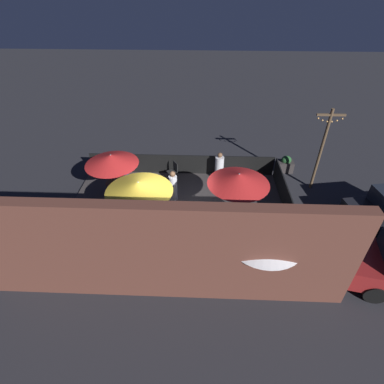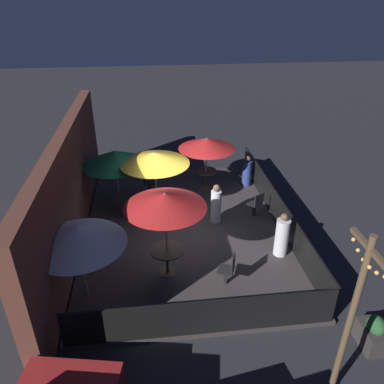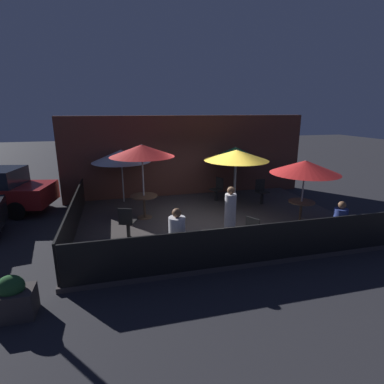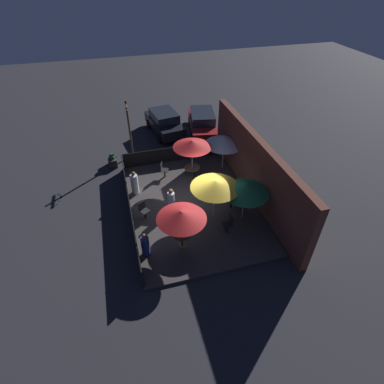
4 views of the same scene
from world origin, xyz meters
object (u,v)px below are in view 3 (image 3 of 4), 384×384
Objects in this scene: dining_table_0 at (301,206)px; patio_chair_1 at (255,232)px; patio_umbrella_4 at (236,155)px; patron_0 at (177,239)px; patio_umbrella_0 at (305,167)px; patio_chair_0 at (261,191)px; patio_chair_2 at (217,188)px; patron_2 at (230,211)px; patio_umbrella_3 at (235,153)px; patio_umbrella_1 at (142,151)px; patio_umbrella_2 at (121,156)px; dining_table_1 at (144,200)px; patron_1 at (339,225)px; planter_box at (13,299)px; patio_chair_3 at (127,221)px.

dining_table_0 is 0.89× the size of patio_chair_1.
patron_0 is at bearing -129.61° from patio_umbrella_4.
patio_umbrella_0 is at bearing 180.00° from dining_table_0.
patio_chair_0 is 1.70m from patio_chair_2.
patron_0 reaches higher than patron_2.
patio_umbrella_3 is at bearing 172.50° from patio_chair_2.
patio_umbrella_1 reaches higher than patio_umbrella_2.
dining_table_0 is 5.06m from dining_table_1.
patron_1 is at bearing -87.32° from dining_table_0.
dining_table_1 is at bearing -177.10° from patio_umbrella_4.
dining_table_1 is at bearing -134.76° from patron_1.
patio_umbrella_1 reaches higher than planter_box.
dining_table_1 is at bearing -46.88° from patron_2.
patio_umbrella_2 is 2.78× the size of dining_table_0.
patio_umbrella_3 is 2.45× the size of dining_table_1.
patio_chair_0 is at bearing 5.84° from patio_umbrella_1.
planter_box is at bearing 161.63° from patio_chair_1.
patron_1 is at bearing 135.11° from patron_2.
patron_1 is (4.37, -0.09, -0.07)m from patron_0.
patio_chair_0 is 0.78× the size of patron_1.
patio_umbrella_2 is at bearing 106.70° from dining_table_1.
patio_umbrella_3 reaches higher than patio_chair_2.
patio_chair_3 reaches higher than dining_table_1.
patron_1 is at bearing -176.79° from patron_0.
patio_umbrella_0 is 0.95× the size of patio_umbrella_3.
patio_umbrella_3 reaches higher than planter_box.
patron_0 reaches higher than patio_chair_0.
patio_umbrella_4 is (-1.44, 1.94, 0.14)m from patio_umbrella_0.
patio_chair_1 is (-1.30, -4.58, -1.35)m from patio_umbrella_3.
patio_umbrella_1 is 3.70m from patron_0.
patio_umbrella_1 is 2.70× the size of patio_chair_3.
patio_umbrella_1 reaches higher than patio_chair_3.
planter_box is at bearing -122.93° from dining_table_1.
dining_table_1 is at bearing 159.54° from patio_umbrella_0.
patio_umbrella_0 is 5.08m from patio_umbrella_1.
patron_1 is 2.95m from patron_2.
patron_1 reaches higher than dining_table_0.
patron_1 is at bearing -87.32° from patio_umbrella_0.
patio_umbrella_2 is 3.81m from patio_chair_3.
patio_umbrella_4 reaches higher than patio_chair_1.
patio_umbrella_2 is 6.69m from dining_table_0.
dining_table_1 is at bearing -158.87° from patio_umbrella_3.
patio_chair_3 is at bearing -74.76° from patio_chair_0.
patron_1 is (4.81, -3.38, -1.71)m from patio_umbrella_1.
patio_umbrella_0 is 2.94m from patio_chair_1.
patio_umbrella_1 is 2.65× the size of patio_chair_2.
patio_chair_3 is 0.67× the size of patron_0.
patron_2 is at bearing 26.39° from planter_box.
patio_chair_0 is 1.04× the size of patio_chair_3.
patio_umbrella_1 reaches higher than patron_1.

